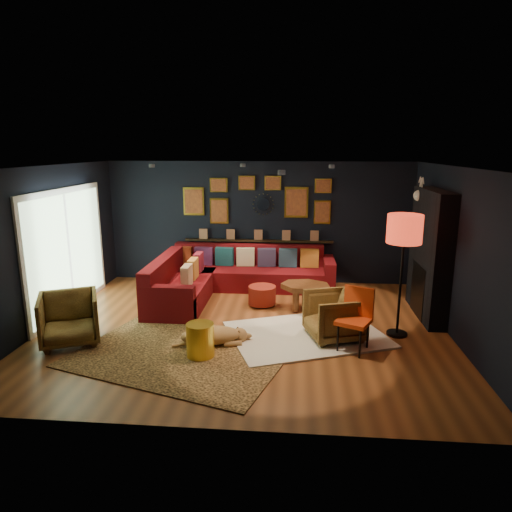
# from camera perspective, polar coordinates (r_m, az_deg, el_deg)

# --- Properties ---
(floor) EXTENTS (6.50, 6.50, 0.00)m
(floor) POSITION_cam_1_polar(r_m,az_deg,el_deg) (7.55, -1.44, -9.01)
(floor) COLOR brown
(floor) RESTS_ON ground
(room_walls) EXTENTS (6.50, 6.50, 6.50)m
(room_walls) POSITION_cam_1_polar(r_m,az_deg,el_deg) (7.10, -1.51, 2.96)
(room_walls) COLOR black
(room_walls) RESTS_ON ground
(sectional) EXTENTS (3.41, 2.69, 0.86)m
(sectional) POSITION_cam_1_polar(r_m,az_deg,el_deg) (9.22, -3.98, -2.72)
(sectional) COLOR #66070F
(sectional) RESTS_ON ground
(ledge) EXTENTS (3.20, 0.12, 0.04)m
(ledge) POSITION_cam_1_polar(r_m,az_deg,el_deg) (9.84, 0.30, 1.94)
(ledge) COLOR black
(ledge) RESTS_ON room_walls
(gallery_wall) EXTENTS (3.15, 0.04, 1.02)m
(gallery_wall) POSITION_cam_1_polar(r_m,az_deg,el_deg) (9.74, 0.24, 7.10)
(gallery_wall) COLOR yellow
(gallery_wall) RESTS_ON room_walls
(sunburst_mirror) EXTENTS (0.47, 0.16, 0.47)m
(sunburst_mirror) POSITION_cam_1_polar(r_m,az_deg,el_deg) (9.75, 0.91, 6.47)
(sunburst_mirror) COLOR silver
(sunburst_mirror) RESTS_ON room_walls
(fireplace) EXTENTS (0.31, 1.60, 2.20)m
(fireplace) POSITION_cam_1_polar(r_m,az_deg,el_deg) (8.37, 20.81, -0.31)
(fireplace) COLOR black
(fireplace) RESTS_ON ground
(deer_head) EXTENTS (0.50, 0.28, 0.45)m
(deer_head) POSITION_cam_1_polar(r_m,az_deg,el_deg) (8.69, 20.80, 7.08)
(deer_head) COLOR white
(deer_head) RESTS_ON fireplace
(sliding_door) EXTENTS (0.06, 2.80, 2.20)m
(sliding_door) POSITION_cam_1_polar(r_m,az_deg,el_deg) (8.72, -22.49, 0.60)
(sliding_door) COLOR white
(sliding_door) RESTS_ON ground
(ceiling_spots) EXTENTS (3.30, 2.50, 0.06)m
(ceiling_spots) POSITION_cam_1_polar(r_m,az_deg,el_deg) (7.78, -0.87, 11.05)
(ceiling_spots) COLOR black
(ceiling_spots) RESTS_ON room_walls
(shag_rug) EXTENTS (2.78, 2.42, 0.03)m
(shag_rug) POSITION_cam_1_polar(r_m,az_deg,el_deg) (7.32, 6.29, -9.71)
(shag_rug) COLOR white
(shag_rug) RESTS_ON ground
(leopard_rug) EXTENTS (3.42, 2.88, 0.02)m
(leopard_rug) POSITION_cam_1_polar(r_m,az_deg,el_deg) (6.75, -9.38, -11.96)
(leopard_rug) COLOR #BB864B
(leopard_rug) RESTS_ON ground
(coffee_table) EXTENTS (1.01, 0.82, 0.46)m
(coffee_table) POSITION_cam_1_polar(r_m,az_deg,el_deg) (8.28, 6.22, -4.12)
(coffee_table) COLOR brown
(coffee_table) RESTS_ON shag_rug
(pouf) EXTENTS (0.51, 0.51, 0.34)m
(pouf) POSITION_cam_1_polar(r_m,az_deg,el_deg) (8.54, 0.77, -4.89)
(pouf) COLOR maroon
(pouf) RESTS_ON shag_rug
(armchair_left) EXTENTS (1.07, 1.05, 0.85)m
(armchair_left) POSITION_cam_1_polar(r_m,az_deg,el_deg) (7.42, -22.34, -7.00)
(armchair_left) COLOR #B18036
(armchair_left) RESTS_ON ground
(armchair_right) EXTENTS (0.93, 0.97, 0.81)m
(armchair_right) POSITION_cam_1_polar(r_m,az_deg,el_deg) (7.12, 9.75, -7.15)
(armchair_right) COLOR #B18036
(armchair_right) RESTS_ON ground
(gold_stool) EXTENTS (0.39, 0.39, 0.49)m
(gold_stool) POSITION_cam_1_polar(r_m,az_deg,el_deg) (6.55, -6.97, -10.43)
(gold_stool) COLOR yellow
(gold_stool) RESTS_ON ground
(orange_chair) EXTENTS (0.59, 0.59, 0.93)m
(orange_chair) POSITION_cam_1_polar(r_m,az_deg,el_deg) (6.77, 12.38, -7.09)
(orange_chair) COLOR black
(orange_chair) RESTS_ON ground
(floor_lamp) EXTENTS (0.53, 0.53, 1.91)m
(floor_lamp) POSITION_cam_1_polar(r_m,az_deg,el_deg) (7.18, 18.06, 2.68)
(floor_lamp) COLOR black
(floor_lamp) RESTS_ON ground
(dog) EXTENTS (1.31, 0.87, 0.38)m
(dog) POSITION_cam_1_polar(r_m,az_deg,el_deg) (6.90, -5.70, -9.46)
(dog) COLOR #B4824F
(dog) RESTS_ON leopard_rug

